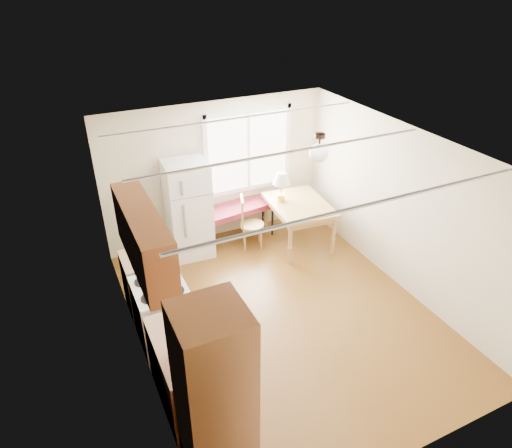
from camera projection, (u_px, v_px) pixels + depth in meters
room_shell at (285, 240)px, 6.01m from camera, size 4.60×5.60×2.62m
kitchen_run at (176, 334)px, 5.09m from camera, size 0.65×3.40×2.20m
window_unit at (248, 151)px, 8.02m from camera, size 1.64×0.05×1.51m
pendant_light at (319, 152)px, 6.09m from camera, size 0.26×0.26×0.40m
refrigerator at (188, 210)px, 7.63m from camera, size 0.73×0.74×1.68m
bench at (238, 209)px, 8.19m from camera, size 1.47×0.70×0.65m
dining_table at (299, 209)px, 7.98m from camera, size 1.07×1.35×0.79m
chair at (247, 220)px, 7.93m from camera, size 0.47×0.46×0.96m
table_lamp at (282, 181)px, 7.83m from camera, size 0.31×0.31×0.53m
coffee_maker at (194, 364)px, 4.45m from camera, size 0.20×0.25×0.37m
kettle at (175, 348)px, 4.69m from camera, size 0.12×0.12×0.24m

